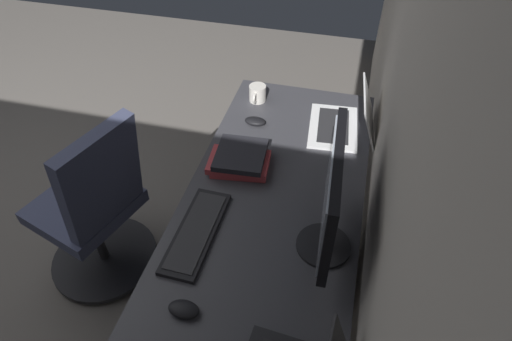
{
  "coord_description": "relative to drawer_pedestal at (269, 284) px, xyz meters",
  "views": [
    {
      "loc": [
        1.41,
        2.19,
        2.02
      ],
      "look_at": [
        0.31,
        1.91,
        0.95
      ],
      "focal_mm": 30.32,
      "sensor_mm": 36.0,
      "label": 1
    }
  ],
  "objects": [
    {
      "name": "mouse_spare",
      "position": [
        0.4,
        -0.19,
        0.4
      ],
      "size": [
        0.06,
        0.1,
        0.03
      ],
      "primitive_type": "ellipsoid",
      "color": "black",
      "rests_on": "desk"
    },
    {
      "name": "keyboard_main",
      "position": [
        0.09,
        -0.27,
        0.39
      ],
      "size": [
        0.42,
        0.15,
        0.02
      ],
      "color": "black",
      "rests_on": "desk"
    },
    {
      "name": "office_chair",
      "position": [
        -0.11,
        -0.88,
        0.11
      ],
      "size": [
        0.56,
        0.6,
        0.97
      ],
      "color": "#383D56",
      "rests_on": "ground"
    },
    {
      "name": "wall_back",
      "position": [
        -0.39,
        0.4,
        0.95
      ],
      "size": [
        4.84,
        0.1,
        2.6
      ],
      "primitive_type": "cube",
      "color": "beige",
      "rests_on": "ground"
    },
    {
      "name": "monitor_primary",
      "position": [
        0.03,
        0.2,
        0.64
      ],
      "size": [
        0.49,
        0.2,
        0.45
      ],
      "color": "black",
      "rests_on": "desk"
    },
    {
      "name": "coffee_mug",
      "position": [
        -0.83,
        -0.26,
        0.43
      ],
      "size": [
        0.13,
        0.09,
        0.09
      ],
      "color": "silver",
      "rests_on": "desk"
    },
    {
      "name": "mouse_main",
      "position": [
        -0.62,
        -0.22,
        0.4
      ],
      "size": [
        0.06,
        0.1,
        0.03
      ],
      "primitive_type": "ellipsoid",
      "color": "black",
      "rests_on": "desk"
    },
    {
      "name": "book_stack_near",
      "position": [
        -0.31,
        -0.21,
        0.42
      ],
      "size": [
        0.24,
        0.27,
        0.08
      ],
      "color": "#B2383D",
      "rests_on": "desk"
    },
    {
      "name": "desk",
      "position": [
        -0.08,
        -0.03,
        0.31
      ],
      "size": [
        1.86,
        0.72,
        0.73
      ],
      "color": "#38383D",
      "rests_on": "ground"
    },
    {
      "name": "laptop_left",
      "position": [
        -0.69,
        0.21,
        0.43
      ],
      "size": [
        0.37,
        0.33,
        0.22
      ],
      "color": "white",
      "rests_on": "desk"
    },
    {
      "name": "drawer_pedestal",
      "position": [
        0.0,
        0.0,
        0.0
      ],
      "size": [
        0.4,
        0.51,
        0.69
      ],
      "color": "#38383D",
      "rests_on": "ground"
    }
  ]
}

